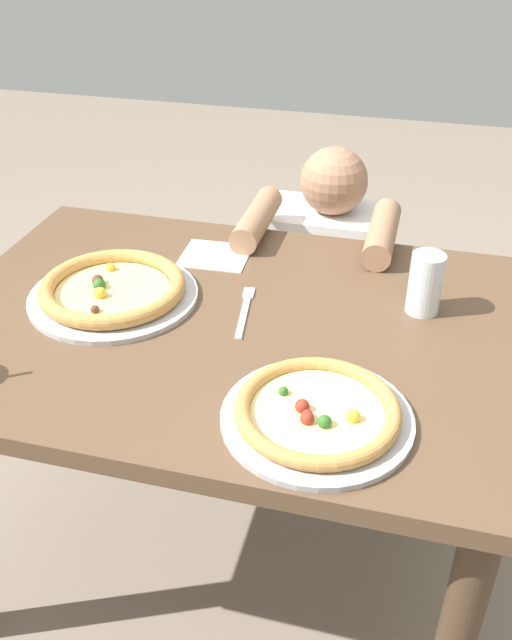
{
  "coord_description": "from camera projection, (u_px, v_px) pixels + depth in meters",
  "views": [
    {
      "loc": [
        0.37,
        -1.16,
        1.54
      ],
      "look_at": [
        0.07,
        -0.03,
        0.78
      ],
      "focal_mm": 39.14,
      "sensor_mm": 36.0,
      "label": 1
    }
  ],
  "objects": [
    {
      "name": "pizza_near",
      "position": [
        317.0,
        413.0,
        1.17
      ],
      "size": [
        0.33,
        0.33,
        0.04
      ],
      "color": "#B7B7BC",
      "rests_on": "dining_table"
    },
    {
      "name": "diner_seated",
      "position": [
        326.0,
        304.0,
        2.13
      ],
      "size": [
        0.39,
        0.51,
        0.91
      ],
      "color": "#333847",
      "rests_on": "ground"
    },
    {
      "name": "ground_plane",
      "position": [
        232.0,
        555.0,
        1.86
      ],
      "size": [
        8.0,
        8.0,
        0.0
      ],
      "primitive_type": "plane",
      "color": "gray"
    },
    {
      "name": "water_cup_clear",
      "position": [
        426.0,
        282.0,
        1.44
      ],
      "size": [
        0.07,
        0.07,
        0.13
      ],
      "color": "silver",
      "rests_on": "dining_table"
    },
    {
      "name": "paper_napkin",
      "position": [
        215.0,
        256.0,
        1.69
      ],
      "size": [
        0.17,
        0.15,
        0.0
      ],
      "primitive_type": "cube",
      "rotation": [
        0.0,
        0.0,
        0.04
      ],
      "color": "white",
      "rests_on": "dining_table"
    },
    {
      "name": "dining_table",
      "position": [
        227.0,
        362.0,
        1.51
      ],
      "size": [
        1.22,
        0.88,
        0.75
      ],
      "color": "brown",
      "rests_on": "ground"
    },
    {
      "name": "fork",
      "position": [
        245.0,
        309.0,
        1.48
      ],
      "size": [
        0.05,
        0.2,
        0.0
      ],
      "color": "silver",
      "rests_on": "dining_table"
    },
    {
      "name": "pizza_far",
      "position": [
        113.0,
        290.0,
        1.51
      ],
      "size": [
        0.37,
        0.37,
        0.05
      ],
      "color": "#B7B7BC",
      "rests_on": "dining_table"
    }
  ]
}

